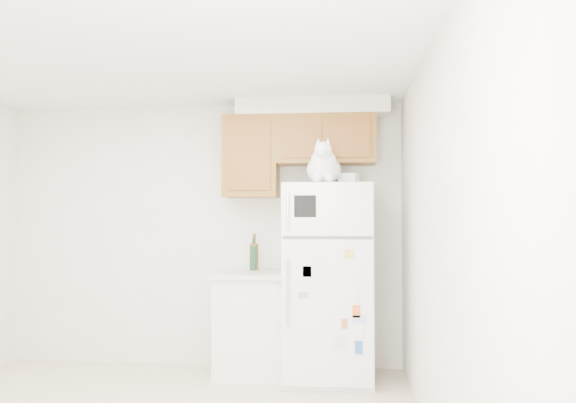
# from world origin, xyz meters

# --- Properties ---
(room_shell) EXTENTS (3.84, 4.04, 2.52)m
(room_shell) POSITION_xyz_m (0.12, 0.24, 1.67)
(room_shell) COLOR white
(room_shell) RESTS_ON ground_plane
(refrigerator) EXTENTS (0.76, 0.78, 1.70)m
(refrigerator) POSITION_xyz_m (1.22, 1.61, 0.85)
(refrigerator) COLOR white
(refrigerator) RESTS_ON ground_plane
(base_counter) EXTENTS (0.64, 0.64, 0.92)m
(base_counter) POSITION_xyz_m (0.53, 1.68, 0.46)
(base_counter) COLOR white
(base_counter) RESTS_ON ground_plane
(cat) EXTENTS (0.36, 0.53, 0.37)m
(cat) POSITION_xyz_m (1.19, 1.43, 1.84)
(cat) COLOR white
(cat) RESTS_ON refrigerator
(storage_box_back) EXTENTS (0.20, 0.17, 0.10)m
(storage_box_back) POSITION_xyz_m (1.42, 1.76, 1.75)
(storage_box_back) COLOR white
(storage_box_back) RESTS_ON refrigerator
(storage_box_front) EXTENTS (0.18, 0.16, 0.09)m
(storage_box_front) POSITION_xyz_m (1.40, 1.53, 1.74)
(storage_box_front) COLOR white
(storage_box_front) RESTS_ON refrigerator
(bottle_green) EXTENTS (0.07, 0.07, 0.30)m
(bottle_green) POSITION_xyz_m (0.52, 1.85, 1.07)
(bottle_green) COLOR #19381E
(bottle_green) RESTS_ON base_counter
(bottle_amber) EXTENTS (0.08, 0.08, 0.34)m
(bottle_amber) POSITION_xyz_m (0.52, 1.86, 1.09)
(bottle_amber) COLOR #593814
(bottle_amber) RESTS_ON base_counter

